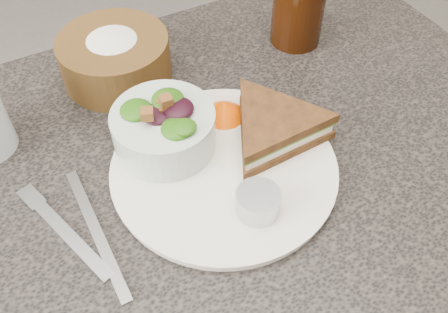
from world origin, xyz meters
name	(u,v)px	position (x,y,z in m)	size (l,w,h in m)	color
dining_table	(211,297)	(0.00, 0.00, 0.38)	(1.00, 0.70, 0.75)	black
dinner_plate	(224,169)	(0.02, -0.01, 0.76)	(0.29, 0.29, 0.01)	silver
sandwich	(274,127)	(0.10, 0.00, 0.78)	(0.17, 0.17, 0.04)	#543015
salad_bowl	(163,124)	(-0.03, 0.06, 0.80)	(0.13, 0.13, 0.08)	#ADBDB5
dressing_ramekin	(258,202)	(0.02, -0.09, 0.78)	(0.05, 0.05, 0.03)	#AFB1B6
orange_wedge	(224,108)	(0.06, 0.07, 0.78)	(0.06, 0.06, 0.03)	#F15200
fork	(68,235)	(-0.19, -0.01, 0.75)	(0.02, 0.16, 0.00)	#9DA0A4
knife	(97,232)	(-0.16, -0.02, 0.75)	(0.01, 0.20, 0.00)	gray
bread_basket	(114,52)	(-0.03, 0.23, 0.80)	(0.16, 0.16, 0.09)	#4D3515
cola_glass	(299,2)	(0.26, 0.18, 0.82)	(0.08, 0.08, 0.14)	black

